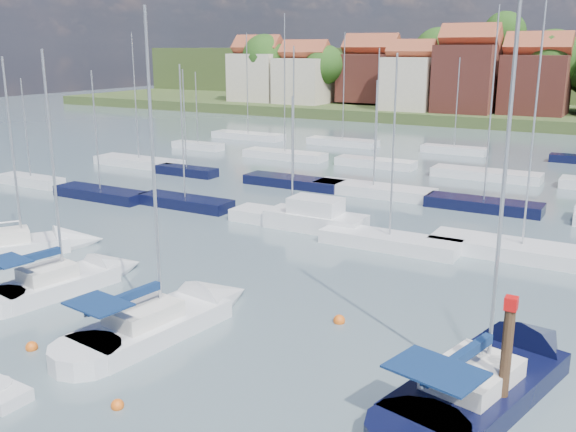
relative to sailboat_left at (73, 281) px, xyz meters
The scene contains 10 objects.
ground 37.83m from the sailboat_left, 72.56° to the left, with size 260.00×260.00×0.00m, color #42525A.
sailboat_left is the anchor object (origin of this frame).
sailboat_centre 7.79m from the sailboat_left, ahead, with size 4.36×11.34×15.04m.
sailboat_navy 21.67m from the sailboat_left, ahead, with size 6.36×13.27×17.72m.
sailboat_far 7.50m from the sailboat_left, 156.10° to the left, with size 7.33×9.36×12.73m.
timber_piling 22.27m from the sailboat_left, ahead, with size 0.40×0.40×6.65m.
buoy_c 7.22m from the sailboat_left, 55.69° to the right, with size 0.51×0.51×0.51m, color #D85914.
buoy_d 12.85m from the sailboat_left, 35.83° to the right, with size 0.46×0.46×0.46m, color #D85914.
buoy_e 14.37m from the sailboat_left, 11.42° to the left, with size 0.55×0.55×0.55m, color #D85914.
marina_field 33.93m from the sailboat_left, 67.02° to the left, with size 79.62×41.41×15.93m.
Camera 1 is at (14.14, -18.01, 12.24)m, focal length 40.00 mm.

